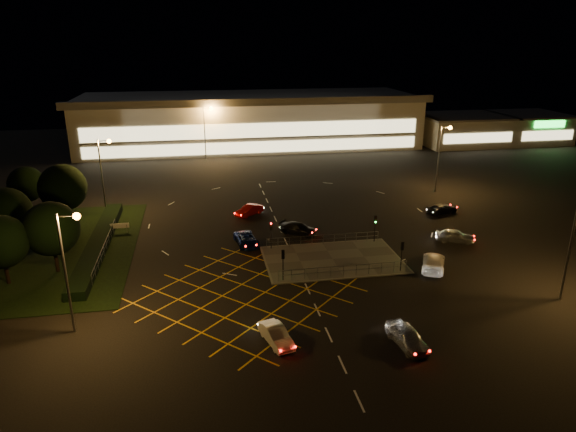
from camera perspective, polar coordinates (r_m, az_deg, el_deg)
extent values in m
plane|color=black|center=(56.18, 2.47, -4.22)|extent=(180.00, 180.00, 0.00)
cube|color=#4C4944|center=(54.82, 4.97, -4.83)|extent=(14.00, 9.00, 0.12)
cube|color=black|center=(62.78, -24.72, -3.44)|extent=(18.00, 30.00, 0.08)
cube|color=black|center=(61.47, -20.28, -2.84)|extent=(2.00, 26.00, 1.00)
cube|color=beige|center=(114.16, -4.30, 10.46)|extent=(70.00, 25.00, 10.00)
cube|color=slate|center=(113.49, -4.37, 13.05)|extent=(72.00, 26.50, 0.60)
cube|color=#FFEAA5|center=(101.85, -3.55, 9.41)|extent=(66.00, 0.20, 3.00)
cube|color=#FFEAA5|center=(102.44, -3.51, 7.64)|extent=(66.00, 0.20, 2.20)
cube|color=beige|center=(120.57, 18.75, 9.01)|extent=(18.00, 14.00, 6.00)
cube|color=slate|center=(120.10, 18.91, 10.49)|extent=(18.80, 14.80, 0.40)
cube|color=#FFEAA5|center=(114.59, 20.38, 8.14)|extent=(15.30, 0.20, 2.00)
cube|color=beige|center=(128.95, 25.09, 8.84)|extent=(14.00, 14.00, 6.00)
cube|color=slate|center=(128.51, 25.29, 10.21)|extent=(14.80, 14.80, 0.40)
cube|color=#FFEAA5|center=(123.38, 26.89, 7.98)|extent=(11.90, 0.20, 2.00)
cube|color=#19E533|center=(122.94, 27.09, 9.07)|extent=(7.00, 0.30, 1.40)
cylinder|color=slate|center=(43.34, -23.45, -6.07)|extent=(0.20, 0.20, 10.00)
cylinder|color=slate|center=(41.48, -23.39, -0.01)|extent=(1.40, 0.12, 0.12)
sphere|color=orange|center=(41.33, -22.44, -0.02)|extent=(0.56, 0.56, 0.56)
cylinder|color=slate|center=(50.99, 28.83, -3.16)|extent=(0.20, 0.20, 10.00)
cylinder|color=slate|center=(71.56, -19.96, 4.04)|extent=(0.20, 0.20, 10.00)
cylinder|color=slate|center=(70.43, -19.84, 7.85)|extent=(1.40, 0.12, 0.12)
sphere|color=orange|center=(70.32, -19.27, 7.86)|extent=(0.56, 0.56, 0.56)
cylinder|color=slate|center=(80.55, 16.35, 6.03)|extent=(0.20, 0.20, 10.00)
cylinder|color=slate|center=(79.97, 17.13, 9.38)|extent=(1.40, 0.12, 0.12)
sphere|color=orange|center=(80.30, 17.58, 9.34)|extent=(0.56, 0.56, 0.56)
cylinder|color=slate|center=(99.79, -9.23, 8.99)|extent=(0.20, 0.20, 10.00)
cylinder|color=slate|center=(99.08, -8.97, 11.75)|extent=(1.40, 0.12, 0.12)
sphere|color=orange|center=(99.11, -8.56, 11.74)|extent=(0.56, 0.56, 0.56)
cylinder|color=slate|center=(109.84, 12.38, 9.72)|extent=(0.20, 0.20, 10.00)
cylinder|color=slate|center=(109.45, 12.91, 12.20)|extent=(1.40, 0.12, 0.12)
sphere|color=orange|center=(109.73, 13.26, 12.16)|extent=(0.56, 0.56, 0.56)
cylinder|color=black|center=(49.43, -0.56, -5.56)|extent=(0.10, 0.10, 3.00)
cube|color=black|center=(48.94, -0.56, -4.28)|extent=(0.28, 0.18, 0.90)
sphere|color=#19FF33|center=(49.06, -0.59, -4.22)|extent=(0.16, 0.16, 0.16)
cylinder|color=black|center=(52.58, 12.49, -4.47)|extent=(0.10, 0.10, 3.00)
cube|color=black|center=(52.12, 12.58, -3.26)|extent=(0.28, 0.18, 0.90)
sphere|color=#19FF33|center=(52.23, 12.53, -3.21)|extent=(0.16, 0.16, 0.16)
cylinder|color=black|center=(56.71, -1.90, -2.21)|extent=(0.10, 0.10, 3.00)
cube|color=black|center=(56.28, -1.91, -1.07)|extent=(0.28, 0.18, 0.90)
sphere|color=#FF0C0C|center=(56.16, -1.89, -1.12)|extent=(0.16, 0.16, 0.16)
cylinder|color=black|center=(59.47, 9.62, -1.44)|extent=(0.10, 0.10, 3.00)
cube|color=black|center=(59.06, 9.69, -0.35)|extent=(0.28, 0.18, 0.90)
sphere|color=#19FF33|center=(58.95, 9.73, -0.40)|extent=(0.16, 0.16, 0.16)
cylinder|color=black|center=(55.88, -28.78, -5.47)|extent=(0.36, 0.36, 2.52)
sphere|color=black|center=(54.79, -29.29, -2.53)|extent=(5.04, 5.04, 5.04)
cylinder|color=black|center=(63.51, -28.37, -2.49)|extent=(0.36, 0.36, 2.70)
sphere|color=black|center=(62.49, -28.84, 0.33)|extent=(5.40, 5.40, 5.40)
cylinder|color=black|center=(69.60, -23.37, 0.13)|extent=(0.36, 0.36, 2.88)
sphere|color=black|center=(68.62, -23.75, 2.91)|extent=(5.76, 5.76, 5.76)
cylinder|color=black|center=(76.80, -26.75, 1.12)|extent=(0.36, 0.36, 2.34)
sphere|color=black|center=(76.06, -27.07, 3.17)|extent=(4.68, 4.68, 4.68)
cylinder|color=black|center=(56.41, -24.35, -4.43)|extent=(0.36, 0.36, 2.70)
sphere|color=black|center=(55.27, -24.82, -1.29)|extent=(5.40, 5.40, 5.40)
imported|color=#BBBDC3|center=(41.20, 13.13, -12.93)|extent=(2.44, 4.68, 1.52)
imported|color=silver|center=(40.56, -1.33, -13.09)|extent=(2.47, 4.29, 1.34)
imported|color=#0D1D53|center=(58.49, -4.65, -2.60)|extent=(2.83, 4.97, 1.31)
imported|color=black|center=(61.53, 1.14, -1.39)|extent=(4.84, 4.23, 1.34)
imported|color=#B5B9BD|center=(62.12, 18.09, -2.10)|extent=(4.74, 3.48, 1.50)
imported|color=#9F0D0B|center=(68.11, -4.33, 0.64)|extent=(4.15, 3.75, 1.37)
imported|color=black|center=(71.79, 16.75, 0.78)|extent=(4.88, 3.33, 1.24)
imported|color=silver|center=(54.30, 15.86, -4.96)|extent=(4.37, 5.74, 1.55)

